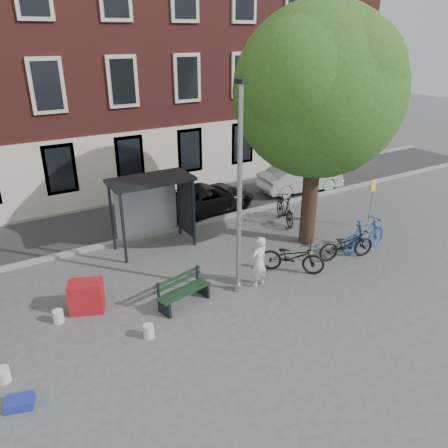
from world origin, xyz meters
name	(u,v)px	position (x,y,z in m)	size (l,w,h in m)	color
ground	(238,290)	(0.00, 0.00, 0.00)	(90.00, 90.00, 0.00)	#4C4C4F
road	(149,215)	(0.00, 7.00, 0.01)	(40.00, 4.00, 0.01)	#28282B
curb_near	(169,230)	(0.00, 5.00, 0.06)	(40.00, 0.25, 0.12)	gray
curb_far	(133,200)	(0.00, 9.00, 0.06)	(40.00, 0.25, 0.12)	gray
building_row	(90,37)	(0.00, 13.00, 7.00)	(30.00, 8.00, 14.00)	maroon
lamppost	(239,204)	(0.00, 0.00, 2.78)	(0.28, 0.35, 6.11)	#9EA0A3
tree_right	(322,85)	(4.01, 1.38, 5.62)	(5.76, 5.60, 8.20)	black
bus_shelter	(161,195)	(-0.61, 4.11, 1.92)	(2.85, 1.45, 2.62)	#1E2328
painter	(259,262)	(0.68, -0.09, 0.82)	(0.60, 0.39, 1.64)	silver
bench	(183,292)	(-1.74, 0.20, 0.39)	(1.72, 0.88, 0.85)	#1E2328
bike_a	(346,244)	(4.27, -0.20, 0.54)	(0.71, 2.04, 1.07)	black
bike_b	(365,235)	(5.25, -0.10, 0.62)	(0.58, 2.06, 1.24)	#1B4795
bike_c	(292,257)	(2.09, 0.04, 0.54)	(0.72, 2.07, 1.09)	black
bike_d	(285,209)	(4.43, 3.35, 0.58)	(0.55, 1.93, 1.16)	black
car_dark	(206,198)	(2.27, 6.06, 0.62)	(2.05, 4.46, 1.24)	black
car_silver	(301,178)	(7.52, 6.02, 0.69)	(1.47, 4.21, 1.39)	#ABAEB3
red_stand	(87,296)	(-4.17, 1.31, 0.45)	(0.90, 0.60, 0.90)	#A6161C
blue_crate	(20,403)	(-6.33, -1.42, 0.10)	(0.55, 0.40, 0.20)	navy
bucket_a	(4,375)	(-6.52, -0.47, 0.18)	(0.28, 0.28, 0.36)	silver
bucket_b	(58,316)	(-5.00, 1.16, 0.18)	(0.28, 0.28, 0.36)	silver
bucket_c	(149,331)	(-3.17, -0.69, 0.18)	(0.28, 0.28, 0.36)	silver
notice_sign	(372,193)	(7.00, 1.23, 1.45)	(0.34, 0.10, 1.98)	#9EA0A3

